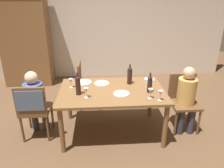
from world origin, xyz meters
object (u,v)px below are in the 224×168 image
object	(u,v)px
person_man_bearded	(35,99)
wine_bottle_tall_green	(78,85)
wine_glass_far	(71,81)
chair_right_end	(183,98)
wine_glass_centre	(86,91)
dining_table	(112,95)
dinner_plate_host	(102,83)
wine_bottle_dark_red	(130,75)
chair_left_end	(33,106)
chair_far_left	(86,82)
dinner_plate_guest_right	(122,94)
wine_bottle_short_olive	(150,84)
wine_glass_near_right	(150,92)
person_woman_host	(187,95)
wine_glass_near_left	(160,94)
armoire_cabinet	(26,40)
dinner_plate_guest_left	(84,82)

from	to	relation	value
person_man_bearded	wine_bottle_tall_green	distance (m)	0.75
person_man_bearded	wine_glass_far	world-z (taller)	person_man_bearded
chair_right_end	wine_glass_centre	size ratio (longest dim) A/B	6.17
wine_bottle_tall_green	wine_glass_far	xyz separation A→B (m)	(-0.13, 0.26, -0.05)
chair_right_end	person_man_bearded	xyz separation A→B (m)	(-2.38, -0.06, 0.10)
dining_table	wine_bottle_tall_green	size ratio (longest dim) A/B	4.77
wine_bottle_tall_green	dinner_plate_host	xyz separation A→B (m)	(0.35, 0.38, -0.14)
wine_bottle_tall_green	wine_glass_centre	size ratio (longest dim) A/B	2.28
wine_bottle_tall_green	wine_bottle_dark_red	bearing A→B (deg)	23.44
dining_table	chair_left_end	world-z (taller)	chair_left_end
chair_right_end	dinner_plate_host	xyz separation A→B (m)	(-1.34, 0.18, 0.23)
wine_bottle_tall_green	dining_table	bearing A→B (deg)	13.17
chair_far_left	dinner_plate_guest_right	xyz separation A→B (m)	(0.58, -1.06, 0.23)
wine_bottle_tall_green	dinner_plate_guest_right	world-z (taller)	wine_bottle_tall_green
wine_bottle_short_olive	wine_glass_near_right	bearing A→B (deg)	-100.22
person_woman_host	wine_glass_near_left	xyz separation A→B (m)	(-0.55, -0.37, 0.22)
dining_table	wine_glass_near_right	xyz separation A→B (m)	(0.52, -0.32, 0.19)
armoire_cabinet	person_man_bearded	distance (m)	2.41
wine_bottle_dark_red	dining_table	bearing A→B (deg)	-142.67
person_man_bearded	chair_right_end	bearing A→B (deg)	1.49
dining_table	dinner_plate_guest_left	bearing A→B (deg)	144.26
person_man_bearded	wine_glass_near_right	distance (m)	1.76
dining_table	wine_glass_near_right	bearing A→B (deg)	-32.07
dinner_plate_host	person_woman_host	bearing A→B (deg)	-12.14
chair_left_end	chair_far_left	size ratio (longest dim) A/B	1.00
wine_glass_far	dinner_plate_guest_right	bearing A→B (deg)	-21.10
wine_bottle_short_olive	person_man_bearded	bearing A→B (deg)	175.38
armoire_cabinet	dinner_plate_guest_left	xyz separation A→B (m)	(1.46, -1.96, -0.34)
dinner_plate_host	dinner_plate_guest_right	size ratio (longest dim) A/B	1.04
wine_bottle_dark_red	dinner_plate_guest_left	xyz separation A→B (m)	(-0.75, 0.09, -0.14)
armoire_cabinet	person_woman_host	distance (m)	3.89
wine_bottle_short_olive	dinner_plate_guest_left	world-z (taller)	wine_bottle_short_olive
armoire_cabinet	wine_bottle_tall_green	world-z (taller)	armoire_cabinet
dining_table	person_woman_host	xyz separation A→B (m)	(1.19, -0.03, -0.03)
wine_bottle_short_olive	chair_right_end	bearing A→B (deg)	17.74
chair_far_left	dining_table	bearing A→B (deg)	26.40
dinner_plate_guest_right	wine_bottle_short_olive	bearing A→B (deg)	5.50
chair_right_end	wine_bottle_short_olive	bearing A→B (deg)	17.74
person_woman_host	wine_glass_centre	xyz separation A→B (m)	(-1.57, -0.21, 0.22)
wine_bottle_tall_green	dinner_plate_host	distance (m)	0.54
dining_table	wine_glass_far	size ratio (longest dim) A/B	10.85
chair_far_left	wine_bottle_dark_red	bearing A→B (deg)	48.19
person_man_bearded	dinner_plate_guest_left	world-z (taller)	person_man_bearded
wine_bottle_dark_red	wine_glass_near_right	xyz separation A→B (m)	(0.21, -0.56, -0.04)
dining_table	dinner_plate_guest_right	xyz separation A→B (m)	(0.13, -0.16, 0.09)
wine_glass_near_left	dinner_plate_guest_left	size ratio (longest dim) A/B	0.56
chair_far_left	wine_glass_far	xyz separation A→B (m)	(-0.18, -0.77, 0.33)
wine_glass_near_left	dinner_plate_guest_right	xyz separation A→B (m)	(-0.51, 0.24, -0.10)
wine_bottle_short_olive	wine_glass_centre	bearing A→B (deg)	-172.71
armoire_cabinet	person_man_bearded	size ratio (longest dim) A/B	2.01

